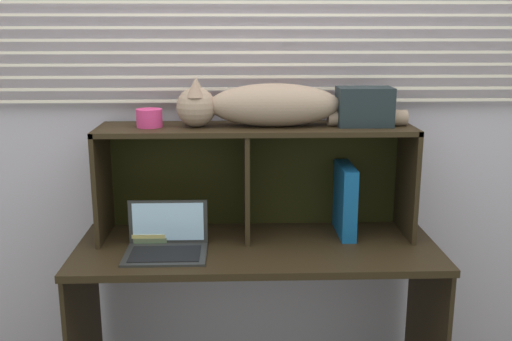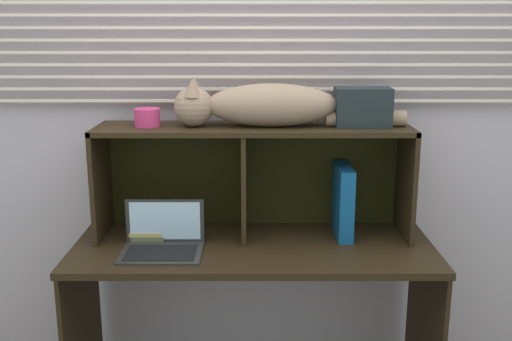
{
  "view_description": "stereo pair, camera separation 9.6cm",
  "coord_description": "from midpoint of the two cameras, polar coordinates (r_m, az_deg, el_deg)",
  "views": [
    {
      "loc": [
        -0.08,
        -2.15,
        1.63
      ],
      "look_at": [
        0.0,
        0.34,
        1.02
      ],
      "focal_mm": 41.36,
      "sensor_mm": 36.0,
      "label": 1
    },
    {
      "loc": [
        0.01,
        -2.15,
        1.63
      ],
      "look_at": [
        0.0,
        0.34,
        1.02
      ],
      "focal_mm": 41.36,
      "sensor_mm": 36.0,
      "label": 2
    }
  ],
  "objects": [
    {
      "name": "back_panel_with_blinds",
      "position": [
        2.73,
        1.03,
        5.85
      ],
      "size": [
        4.4,
        0.08,
        2.5
      ],
      "color": "#BAAEC1",
      "rests_on": "ground"
    },
    {
      "name": "desk",
      "position": [
        2.58,
        1.06,
        -10.0
      ],
      "size": [
        1.54,
        0.6,
        0.73
      ],
      "color": "black",
      "rests_on": "ground"
    },
    {
      "name": "hutch_shelf_unit",
      "position": [
        2.59,
        0.95,
        1.07
      ],
      "size": [
        1.36,
        0.32,
        0.49
      ],
      "color": "black",
      "rests_on": "desk"
    },
    {
      "name": "cat",
      "position": [
        2.52,
        1.85,
        6.29
      ],
      "size": [
        0.99,
        0.2,
        0.21
      ],
      "color": "gray",
      "rests_on": "hutch_shelf_unit"
    },
    {
      "name": "laptop",
      "position": [
        2.48,
        -7.69,
        -6.87
      ],
      "size": [
        0.33,
        0.25,
        0.2
      ],
      "color": "#2A2A2A",
      "rests_on": "desk"
    },
    {
      "name": "binder_upright",
      "position": [
        2.64,
        9.69,
        -2.91
      ],
      "size": [
        0.06,
        0.26,
        0.31
      ],
      "primitive_type": "cube",
      "color": "#114C89",
      "rests_on": "desk"
    },
    {
      "name": "book_stack",
      "position": [
        2.69,
        -8.82,
        -5.6
      ],
      "size": [
        0.15,
        0.26,
        0.05
      ],
      "color": "#506446",
      "rests_on": "desk"
    },
    {
      "name": "small_basket",
      "position": [
        2.56,
        -9.16,
        5.09
      ],
      "size": [
        0.11,
        0.11,
        0.08
      ],
      "primitive_type": "cylinder",
      "color": "#D23675",
      "rests_on": "hutch_shelf_unit"
    },
    {
      "name": "storage_box",
      "position": [
        2.57,
        11.57,
        6.02
      ],
      "size": [
        0.23,
        0.14,
        0.17
      ],
      "primitive_type": "cube",
      "color": "#1B2529",
      "rests_on": "hutch_shelf_unit"
    }
  ]
}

